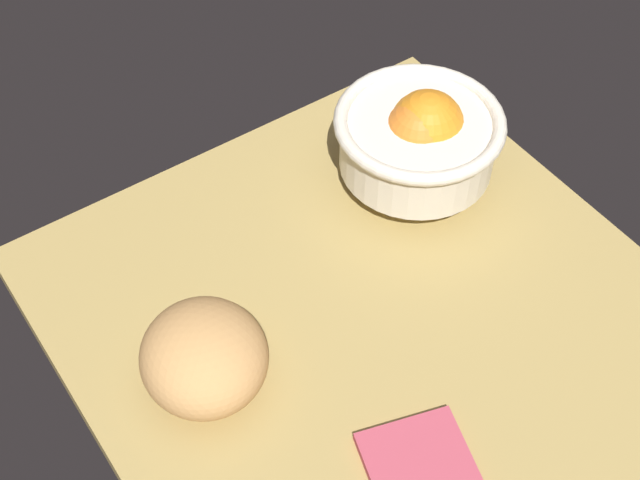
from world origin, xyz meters
The scene contains 3 objects.
ground_plane centered at (0.00, 0.00, -1.50)cm, with size 74.54×59.46×3.00cm, color #A88D4E.
fruit_bowl centered at (-19.45, 15.81, 6.56)cm, with size 19.16×19.16×11.86cm.
bread_loaf centered at (-9.56, -17.92, 3.97)cm, with size 13.17×12.27×7.94cm, color tan.
Camera 1 is at (34.63, -35.11, 76.16)cm, focal length 50.35 mm.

